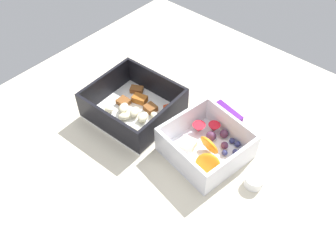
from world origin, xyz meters
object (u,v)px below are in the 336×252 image
Objects in this scene: paper_cup_liner at (253,183)px; fruit_bowl at (206,146)px; pasta_container at (134,107)px; candy_bar at (228,112)px.

fruit_bowl is at bearing 178.13° from paper_cup_liner.
paper_cup_liner is at bearing -0.36° from pasta_container.
candy_bar is 2.08× the size of paper_cup_liner.
pasta_container is at bearing -177.63° from paper_cup_liner.
pasta_container is 5.29× the size of paper_cup_liner.
pasta_container is 1.11× the size of fruit_bowl.
fruit_bowl is 4.77× the size of paper_cup_liner.
pasta_container reaches higher than paper_cup_liner.
fruit_bowl is 12.00cm from candy_bar.
fruit_bowl is 10.96cm from paper_cup_liner.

